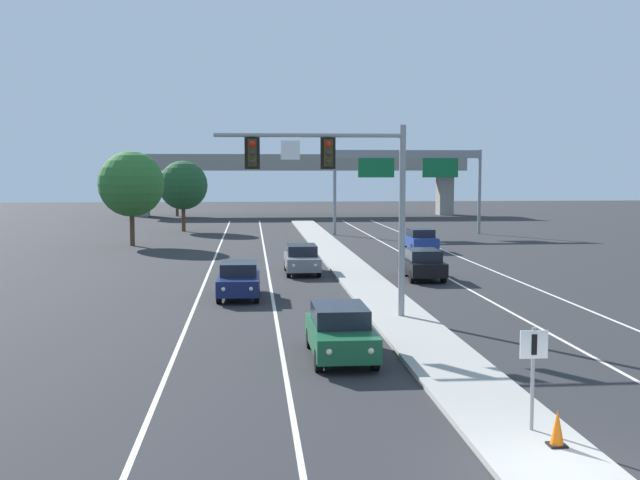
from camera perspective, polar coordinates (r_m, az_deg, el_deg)
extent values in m
plane|color=#28282B|center=(15.71, 17.01, -16.23)|extent=(260.00, 260.00, 0.00)
cube|color=#9E9B93|center=(32.52, 5.02, -4.83)|extent=(2.40, 110.00, 0.15)
cube|color=silver|center=(38.96, -3.62, -3.28)|extent=(0.14, 100.00, 0.01)
cube|color=silver|center=(40.30, 9.88, -3.07)|extent=(0.14, 100.00, 0.01)
cube|color=silver|center=(39.03, -8.48, -3.31)|extent=(0.14, 100.00, 0.01)
cube|color=silver|center=(41.27, 14.32, -2.96)|extent=(0.14, 100.00, 0.01)
cylinder|color=gray|center=(29.70, 5.97, 1.37)|extent=(0.24, 0.24, 7.20)
cylinder|color=gray|center=(29.21, -0.79, 7.61)|extent=(7.01, 0.16, 0.16)
cube|color=black|center=(29.28, 0.58, 6.33)|extent=(0.56, 0.06, 1.20)
cube|color=#38330F|center=(29.25, 0.59, 6.34)|extent=(0.32, 0.32, 1.00)
sphere|color=red|center=(29.08, 0.62, 6.97)|extent=(0.22, 0.22, 0.22)
sphere|color=#282828|center=(29.08, 0.62, 6.34)|extent=(0.22, 0.22, 0.22)
sphere|color=#282828|center=(29.07, 0.62, 5.71)|extent=(0.22, 0.22, 0.22)
cube|color=black|center=(29.15, -4.94, 6.32)|extent=(0.56, 0.06, 1.20)
cube|color=#38330F|center=(29.11, -4.94, 6.32)|extent=(0.32, 0.32, 1.00)
sphere|color=red|center=(28.94, -4.95, 6.97)|extent=(0.22, 0.22, 0.22)
sphere|color=#282828|center=(28.94, -4.94, 6.33)|extent=(0.22, 0.22, 0.22)
sphere|color=#282828|center=(28.93, -4.94, 5.70)|extent=(0.22, 0.22, 0.22)
cube|color=white|center=(29.12, -2.17, 6.54)|extent=(0.70, 0.04, 0.70)
cylinder|color=gray|center=(17.45, 15.17, -9.71)|extent=(0.08, 0.08, 2.20)
cube|color=white|center=(17.25, 15.26, -7.32)|extent=(0.60, 0.03, 0.60)
cube|color=black|center=(17.24, 15.29, -7.34)|extent=(0.12, 0.01, 0.44)
cube|color=#195633|center=(23.80, 1.50, -7.02)|extent=(1.83, 4.41, 0.70)
cube|color=black|center=(23.89, 1.44, -5.43)|extent=(1.60, 2.39, 0.56)
sphere|color=#EAE5C6|center=(21.76, 3.71, -8.04)|extent=(0.18, 0.18, 0.18)
sphere|color=#EAE5C6|center=(21.61, 0.66, -8.12)|extent=(0.18, 0.18, 0.18)
cylinder|color=black|center=(22.54, 4.00, -8.63)|extent=(0.22, 0.64, 0.64)
cylinder|color=black|center=(22.34, -0.10, -8.74)|extent=(0.22, 0.64, 0.64)
cylinder|color=black|center=(25.43, 2.89, -7.04)|extent=(0.22, 0.64, 0.64)
cylinder|color=black|center=(25.25, -0.73, -7.12)|extent=(0.22, 0.64, 0.64)
cube|color=#141E4C|center=(35.17, -5.90, -3.11)|extent=(1.88, 4.43, 0.70)
cube|color=black|center=(35.30, -5.90, -2.04)|extent=(1.63, 2.41, 0.56)
sphere|color=#EAE5C6|center=(32.99, -5.03, -3.55)|extent=(0.18, 0.18, 0.18)
sphere|color=#EAE5C6|center=(33.03, -7.03, -3.56)|extent=(0.18, 0.18, 0.18)
cylinder|color=black|center=(33.72, -4.62, -4.05)|extent=(0.23, 0.64, 0.64)
cylinder|color=black|center=(33.78, -7.34, -4.06)|extent=(0.23, 0.64, 0.64)
cylinder|color=black|center=(36.68, -4.57, -3.31)|extent=(0.23, 0.64, 0.64)
cylinder|color=black|center=(36.74, -7.07, -3.32)|extent=(0.23, 0.64, 0.64)
cube|color=slate|center=(43.09, -1.32, -1.58)|extent=(1.80, 4.40, 0.70)
cube|color=black|center=(43.24, -1.34, -0.71)|extent=(1.59, 2.38, 0.56)
sphere|color=#EAE5C6|center=(40.97, -0.33, -1.85)|extent=(0.18, 0.18, 0.18)
sphere|color=#EAE5C6|center=(40.89, -1.94, -1.87)|extent=(0.18, 0.18, 0.18)
cylinder|color=black|center=(41.71, -0.09, -2.28)|extent=(0.22, 0.64, 0.64)
cylinder|color=black|center=(41.61, -2.29, -2.30)|extent=(0.22, 0.64, 0.64)
cylinder|color=black|center=(44.68, -0.42, -1.79)|extent=(0.22, 0.64, 0.64)
cylinder|color=black|center=(44.58, -2.47, -1.81)|extent=(0.22, 0.64, 0.64)
cube|color=black|center=(41.35, 7.40, -1.90)|extent=(1.88, 4.43, 0.70)
cube|color=black|center=(41.06, 7.47, -1.06)|extent=(1.63, 2.40, 0.56)
sphere|color=#EAE5C6|center=(43.36, 6.09, -1.50)|extent=(0.18, 0.18, 0.18)
sphere|color=#EAE5C6|center=(43.58, 7.58, -1.48)|extent=(0.18, 0.18, 0.18)
cylinder|color=black|center=(42.71, 5.95, -2.14)|extent=(0.23, 0.64, 0.64)
cylinder|color=black|center=(43.01, 8.05, -2.11)|extent=(0.23, 0.64, 0.64)
cylinder|color=black|center=(39.78, 6.69, -2.67)|extent=(0.23, 0.64, 0.64)
cylinder|color=black|center=(40.11, 8.94, -2.64)|extent=(0.23, 0.64, 0.64)
cube|color=navy|center=(55.88, 7.26, -0.10)|extent=(1.82, 4.41, 0.70)
cube|color=black|center=(55.61, 7.31, 0.53)|extent=(1.60, 2.38, 0.56)
sphere|color=#EAE5C6|center=(57.89, 6.25, 0.14)|extent=(0.18, 0.18, 0.18)
sphere|color=#EAE5C6|center=(58.12, 7.37, 0.15)|extent=(0.18, 0.18, 0.18)
cylinder|color=black|center=(57.22, 6.16, -0.32)|extent=(0.22, 0.64, 0.64)
cylinder|color=black|center=(57.54, 7.72, -0.30)|extent=(0.22, 0.64, 0.64)
cylinder|color=black|center=(54.29, 6.75, -0.61)|extent=(0.22, 0.64, 0.64)
cylinder|color=black|center=(54.63, 8.40, -0.60)|extent=(0.22, 0.64, 0.64)
cube|color=black|center=(16.92, 16.80, -14.04)|extent=(0.36, 0.36, 0.04)
cone|color=orange|center=(16.81, 16.84, -12.85)|extent=(0.28, 0.28, 0.70)
cylinder|color=gray|center=(68.99, 1.07, 3.48)|extent=(0.28, 0.28, 7.50)
cylinder|color=gray|center=(71.55, 11.50, 3.43)|extent=(0.28, 0.28, 7.50)
cube|color=gray|center=(69.97, 6.41, 6.21)|extent=(13.00, 0.36, 0.70)
cube|color=#0F6033|center=(69.25, 4.10, 5.25)|extent=(3.20, 0.08, 1.70)
cube|color=#0F6033|center=(70.38, 8.72, 5.20)|extent=(3.20, 0.08, 1.70)
cube|color=gray|center=(99.32, -1.79, 5.37)|extent=(42.40, 6.40, 1.10)
cube|color=gray|center=(96.34, -1.69, 5.98)|extent=(42.40, 0.36, 0.90)
cube|color=gray|center=(100.13, -12.84, 3.31)|extent=(1.80, 2.40, 5.65)
cube|color=gray|center=(102.26, 9.04, 3.41)|extent=(1.80, 2.40, 5.65)
cylinder|color=#4C3823|center=(60.76, -13.47, 0.85)|extent=(0.36, 0.36, 2.69)
sphere|color=#2D6B2D|center=(60.61, -13.53, 3.98)|extent=(4.92, 4.92, 4.92)
cylinder|color=#4C3823|center=(74.24, -9.87, 1.58)|extent=(0.36, 0.36, 2.48)
sphere|color=#1E4C28|center=(74.12, -9.91, 3.94)|extent=(4.54, 4.54, 4.54)
cylinder|color=#4C3823|center=(99.17, -10.33, 2.33)|extent=(0.36, 0.36, 2.16)
sphere|color=#387533|center=(99.09, -10.35, 3.87)|extent=(3.95, 3.95, 3.95)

